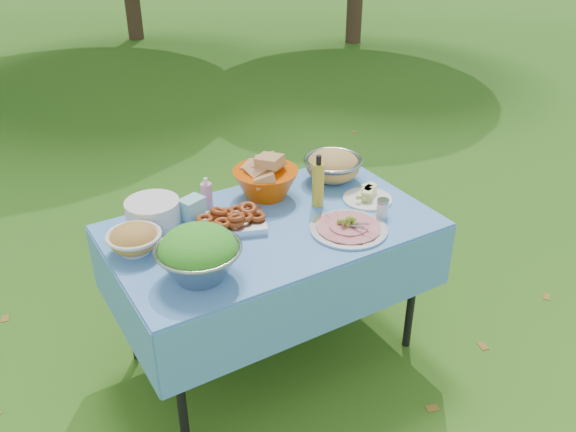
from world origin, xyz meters
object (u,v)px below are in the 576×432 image
object	(u,v)px
plate_stack	(153,212)
bread_bowl	(266,176)
salad_bowl	(199,254)
pasta_bowl_steel	(333,165)
oil_bottle	(318,181)
picnic_table	(273,291)
charcuterie_platter	(349,223)

from	to	relation	value
plate_stack	bread_bowl	world-z (taller)	bread_bowl
salad_bowl	pasta_bowl_steel	world-z (taller)	salad_bowl
pasta_bowl_steel	oil_bottle	bearing A→B (deg)	-138.91
picnic_table	bread_bowl	bearing A→B (deg)	65.77
plate_stack	oil_bottle	xyz separation A→B (m)	(0.74, -0.25, 0.07)
picnic_table	charcuterie_platter	bearing A→B (deg)	-39.56
picnic_table	charcuterie_platter	xyz separation A→B (m)	(0.27, -0.22, 0.42)
bread_bowl	charcuterie_platter	size ratio (longest dim) A/B	0.92
plate_stack	pasta_bowl_steel	bearing A→B (deg)	-3.46
picnic_table	salad_bowl	distance (m)	0.70
oil_bottle	plate_stack	bearing A→B (deg)	161.25
picnic_table	oil_bottle	size ratio (longest dim) A/B	5.60
salad_bowl	plate_stack	xyz separation A→B (m)	(-0.01, 0.51, -0.06)
plate_stack	charcuterie_platter	size ratio (longest dim) A/B	0.71
bread_bowl	salad_bowl	bearing A→B (deg)	-140.10
picnic_table	pasta_bowl_steel	bearing A→B (deg)	25.30
pasta_bowl_steel	charcuterie_platter	world-z (taller)	pasta_bowl_steel
picnic_table	bread_bowl	size ratio (longest dim) A/B	4.54
pasta_bowl_steel	oil_bottle	xyz separation A→B (m)	(-0.22, -0.19, 0.05)
picnic_table	salad_bowl	world-z (taller)	salad_bowl
bread_bowl	charcuterie_platter	distance (m)	0.51
picnic_table	bread_bowl	world-z (taller)	bread_bowl
salad_bowl	picnic_table	bearing A→B (deg)	25.42
picnic_table	pasta_bowl_steel	size ratio (longest dim) A/B	4.82
oil_bottle	picnic_table	bearing A→B (deg)	-170.79
plate_stack	bread_bowl	size ratio (longest dim) A/B	0.77
plate_stack	oil_bottle	bearing A→B (deg)	-18.75
charcuterie_platter	oil_bottle	distance (m)	0.29
salad_bowl	bread_bowl	xyz separation A→B (m)	(0.56, 0.47, -0.00)
picnic_table	pasta_bowl_steel	world-z (taller)	pasta_bowl_steel
picnic_table	charcuterie_platter	size ratio (longest dim) A/B	4.16
oil_bottle	charcuterie_platter	bearing A→B (deg)	-92.53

